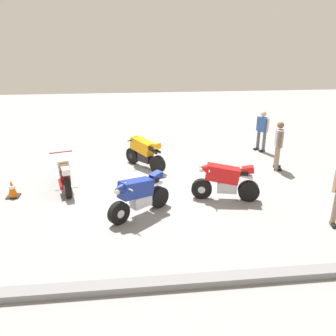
{
  "coord_description": "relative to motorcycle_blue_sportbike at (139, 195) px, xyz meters",
  "views": [
    {
      "loc": [
        0.48,
        9.85,
        4.43
      ],
      "look_at": [
        -0.59,
        0.27,
        0.75
      ],
      "focal_mm": 36.62,
      "sensor_mm": 36.0,
      "label": 1
    }
  ],
  "objects": [
    {
      "name": "ground_plane",
      "position": [
        -0.34,
        -1.71,
        -0.59
      ],
      "size": [
        40.0,
        40.0,
        0.0
      ],
      "primitive_type": "plane",
      "color": "gray"
    },
    {
      "name": "motorcycle_red_sportbike",
      "position": [
        -2.49,
        -0.67,
        0.0
      ],
      "size": [
        1.95,
        0.77,
        1.14
      ],
      "rotation": [
        0.0,
        0.0,
        6.06
      ],
      "color": "black",
      "rests_on": "ground"
    },
    {
      "name": "person_in_gray_shirt",
      "position": [
        -5.0,
        -2.89,
        0.4
      ],
      "size": [
        0.42,
        0.66,
        1.73
      ],
      "rotation": [
        0.0,
        0.0,
        2.85
      ],
      "color": "gray",
      "rests_on": "ground"
    },
    {
      "name": "traffic_cone",
      "position": [
        3.7,
        -1.52,
        -0.33
      ],
      "size": [
        0.36,
        0.36,
        0.53
      ],
      "color": "black",
      "rests_on": "ground"
    },
    {
      "name": "motorcycle_blue_sportbike",
      "position": [
        0.0,
        0.0,
        0.0
      ],
      "size": [
        1.66,
        1.35,
        1.14
      ],
      "rotation": [
        0.0,
        0.0,
        0.66
      ],
      "color": "black",
      "rests_on": "ground"
    },
    {
      "name": "motorcycle_cream_vintage",
      "position": [
        2.24,
        -1.96,
        -0.11
      ],
      "size": [
        0.81,
        1.92,
        1.07
      ],
      "rotation": [
        0.0,
        0.0,
        4.99
      ],
      "color": "black",
      "rests_on": "ground"
    },
    {
      "name": "motorcycle_orange_sportbike",
      "position": [
        -0.3,
        -3.56,
        0.0
      ],
      "size": [
        1.37,
        1.64,
        1.14
      ],
      "rotation": [
        0.0,
        0.0,
        5.39
      ],
      "color": "black",
      "rests_on": "ground"
    },
    {
      "name": "person_in_blue_shirt",
      "position": [
        -5.21,
        -5.02,
        0.36
      ],
      "size": [
        0.46,
        0.63,
        1.67
      ],
      "rotation": [
        0.0,
        0.0,
        0.43
      ],
      "color": "#59595B",
      "rests_on": "ground"
    },
    {
      "name": "curb_edge",
      "position": [
        -0.34,
        2.89,
        -0.52
      ],
      "size": [
        14.0,
        0.3,
        0.15
      ],
      "primitive_type": "cube",
      "color": "gray",
      "rests_on": "ground"
    }
  ]
}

